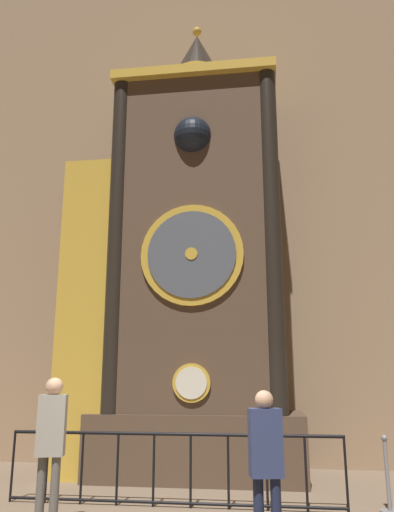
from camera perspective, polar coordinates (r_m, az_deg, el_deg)
cathedral_back_wall at (r=12.72m, az=0.15°, el=13.58°), size 24.00×0.32×15.31m
clock_tower at (r=10.09m, az=-1.89°, el=-1.24°), size 4.66×1.82×9.58m
railing_fence at (r=7.92m, az=-2.87°, el=-22.77°), size 4.98×0.05×1.03m
visitor_near at (r=6.90m, az=-16.34°, el=-19.15°), size 0.38×0.29×1.82m
visitor_far at (r=5.74m, az=7.87°, el=-21.73°), size 0.38×0.28×1.69m
stanchion_post at (r=8.10m, az=21.03°, el=-23.44°), size 0.28×0.28×1.02m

